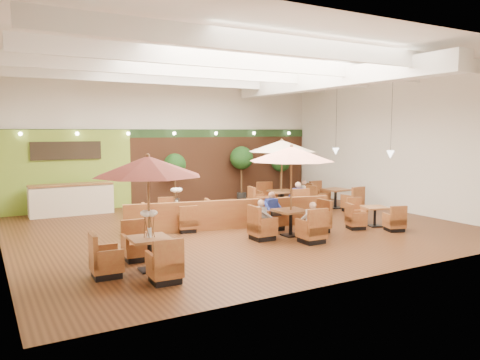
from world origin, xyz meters
TOP-DOWN VIEW (x-y plane):
  - room at (0.25, 1.22)m, footprint 14.04×14.00m
  - service_counter at (-4.40, 5.10)m, footprint 3.00×0.75m
  - booth_divider at (-0.36, -0.10)m, footprint 6.70×1.62m
  - table_0 at (-4.21, -3.20)m, footprint 2.53×2.61m
  - table_1 at (0.71, -1.88)m, footprint 2.70×2.70m
  - table_2 at (2.92, 1.82)m, footprint 2.90×2.90m
  - table_3 at (-1.80, 1.02)m, footprint 2.39×2.39m
  - table_4 at (3.71, -2.11)m, footprint 1.66×2.37m
  - table_5 at (5.03, 1.40)m, footprint 1.84×2.72m
  - topiary_0 at (-0.16, 5.30)m, footprint 0.95×0.95m
  - topiary_1 at (3.10, 5.30)m, footprint 1.06×1.06m
  - topiary_2 at (5.26, 5.30)m, footprint 0.91×0.91m
  - diner_0 at (0.71, -2.90)m, footprint 0.37×0.31m
  - diner_1 at (0.71, -0.87)m, footprint 0.38×0.31m
  - diner_2 at (-0.30, -1.88)m, footprint 0.30×0.36m
  - diner_3 at (2.92, 0.77)m, footprint 0.43×0.37m
  - diner_4 at (3.96, 1.82)m, footprint 0.33×0.38m

SIDE VIEW (x-z plane):
  - table_4 at x=3.71m, z-range -0.11..0.73m
  - table_5 at x=5.03m, z-range -0.13..0.88m
  - table_3 at x=-1.80m, z-range -0.32..1.14m
  - booth_divider at x=-0.36m, z-range 0.00..0.94m
  - service_counter at x=-4.40m, z-range -0.01..1.17m
  - diner_4 at x=3.96m, z-range 0.37..1.08m
  - diner_0 at x=0.71m, z-range 0.37..1.09m
  - diner_2 at x=-0.30m, z-range 0.37..1.09m
  - diner_1 at x=0.71m, z-range 0.36..1.12m
  - diner_3 at x=2.92m, z-range 0.36..1.17m
  - topiary_2 at x=5.26m, z-range 0.52..2.64m
  - topiary_0 at x=-0.16m, z-range 0.54..2.76m
  - topiary_1 at x=3.10m, z-range 0.60..3.06m
  - table_1 at x=0.71m, z-range 0.49..3.25m
  - table_0 at x=-4.21m, z-range 0.57..3.23m
  - table_2 at x=2.92m, z-range 0.50..3.35m
  - room at x=0.25m, z-range 0.87..6.39m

